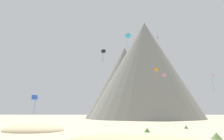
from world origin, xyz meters
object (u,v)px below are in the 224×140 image
at_px(bush_low_patch, 216,136).
at_px(kite_blue_low, 35,98).
at_px(kite_black_mid, 103,51).
at_px(bush_ridge_crest, 147,130).
at_px(kite_orange_mid, 156,70).
at_px(bush_mid_center, 186,127).
at_px(kite_rainbow_low, 213,78).
at_px(rock_massif, 139,73).
at_px(kite_teal_mid, 158,38).
at_px(kite_cyan_high, 128,36).
at_px(kite_pink_mid, 164,75).

bearing_deg(bush_low_patch, kite_blue_low, 139.52).
bearing_deg(kite_blue_low, kite_black_mid, 37.60).
relative_size(bush_ridge_crest, bush_low_patch, 0.70).
bearing_deg(kite_orange_mid, bush_ridge_crest, -55.21).
distance_m(bush_ridge_crest, kite_black_mid, 46.09).
xyz_separation_m(bush_ridge_crest, bush_low_patch, (8.82, -11.63, 0.07)).
bearing_deg(kite_blue_low, bush_mid_center, -20.11).
bearing_deg(kite_orange_mid, kite_rainbow_low, -13.72).
height_order(kite_rainbow_low, kite_black_mid, kite_black_mid).
bearing_deg(bush_mid_center, kite_orange_mid, 93.85).
height_order(bush_low_patch, kite_black_mid, kite_black_mid).
bearing_deg(bush_mid_center, rock_massif, 93.96).
relative_size(bush_low_patch, kite_orange_mid, 0.45).
height_order(kite_orange_mid, kite_black_mid, kite_black_mid).
distance_m(rock_massif, kite_teal_mid, 57.35).
relative_size(kite_rainbow_low, kite_cyan_high, 0.89).
distance_m(bush_ridge_crest, bush_low_patch, 14.60).
distance_m(kite_teal_mid, kite_cyan_high, 8.72).
bearing_deg(kite_blue_low, kite_orange_mid, 22.72).
relative_size(kite_orange_mid, kite_black_mid, 0.98).
bearing_deg(bush_low_patch, kite_black_mid, 111.79).
relative_size(bush_mid_center, kite_teal_mid, 1.03).
height_order(rock_massif, kite_teal_mid, rock_massif).
distance_m(bush_low_patch, kite_rainbow_low, 34.93).
relative_size(rock_massif, kite_orange_mid, 18.90).
height_order(kite_teal_mid, kite_orange_mid, kite_teal_mid).
bearing_deg(kite_pink_mid, bush_low_patch, -167.28).
height_order(bush_mid_center, kite_cyan_high, kite_cyan_high).
bearing_deg(kite_teal_mid, bush_low_patch, -128.25).
bearing_deg(kite_teal_mid, kite_cyan_high, 129.26).
distance_m(kite_blue_low, kite_cyan_high, 32.39).
height_order(kite_black_mid, kite_cyan_high, kite_cyan_high).
xyz_separation_m(bush_ridge_crest, kite_teal_mid, (5.99, 21.42, 24.71)).
bearing_deg(kite_blue_low, rock_massif, 54.50).
xyz_separation_m(bush_ridge_crest, kite_pink_mid, (10.38, 37.15, 15.90)).
xyz_separation_m(kite_pink_mid, kite_teal_mid, (-4.39, -15.73, 8.81)).
relative_size(bush_mid_center, rock_massif, 0.01).
height_order(kite_rainbow_low, kite_cyan_high, kite_cyan_high).
distance_m(bush_ridge_crest, kite_rainbow_low, 30.43).
xyz_separation_m(kite_blue_low, kite_cyan_high, (26.56, 1.78, 18.46)).
bearing_deg(kite_teal_mid, kite_rainbow_low, -52.79).
height_order(kite_teal_mid, kite_rainbow_low, kite_teal_mid).
bearing_deg(kite_pink_mid, kite_cyan_high, 152.88).
xyz_separation_m(rock_massif, kite_blue_low, (-34.49, -57.95, -15.52)).
height_order(bush_low_patch, kite_orange_mid, kite_orange_mid).
height_order(kite_blue_low, kite_pink_mid, kite_pink_mid).
xyz_separation_m(bush_mid_center, kite_teal_mid, (-4.10, 11.43, 24.73)).
bearing_deg(kite_orange_mid, kite_blue_low, -106.40).
distance_m(kite_blue_low, kite_orange_mid, 43.35).
bearing_deg(kite_blue_low, kite_rainbow_low, -6.82).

